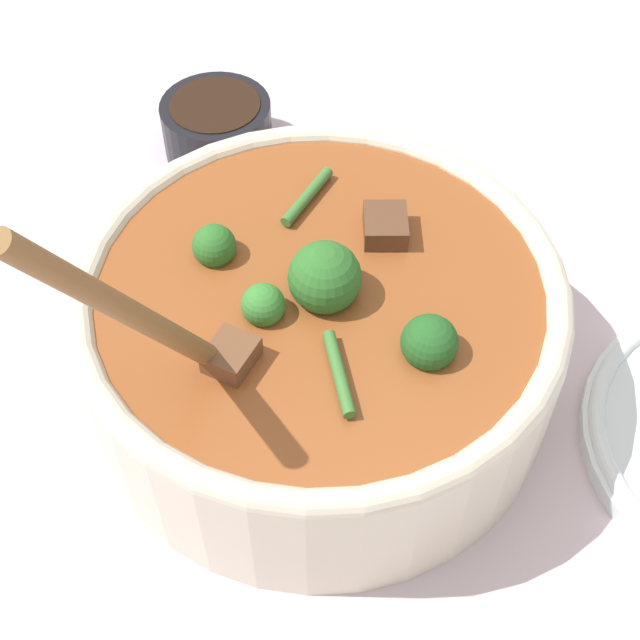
{
  "coord_description": "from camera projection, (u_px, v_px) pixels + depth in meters",
  "views": [
    {
      "loc": [
        0.17,
        0.29,
        0.48
      ],
      "look_at": [
        0.0,
        0.0,
        0.06
      ],
      "focal_mm": 50.0,
      "sensor_mm": 36.0,
      "label": 1
    }
  ],
  "objects": [
    {
      "name": "condiment_bowl",
      "position": [
        217.0,
        125.0,
        0.71
      ],
      "size": [
        0.09,
        0.09,
        0.05
      ],
      "color": "black",
      "rests_on": "ground_plane"
    },
    {
      "name": "stew_bowl",
      "position": [
        320.0,
        328.0,
        0.54
      ],
      "size": [
        0.31,
        0.29,
        0.25
      ],
      "color": "beige",
      "rests_on": "ground_plane"
    },
    {
      "name": "ground_plane",
      "position": [
        320.0,
        382.0,
        0.58
      ],
      "size": [
        4.0,
        4.0,
        0.0
      ],
      "primitive_type": "plane",
      "color": "silver"
    }
  ]
}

